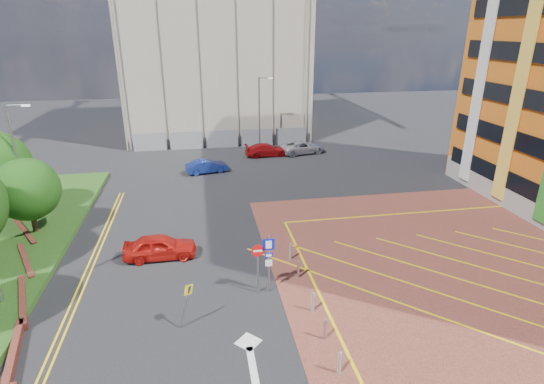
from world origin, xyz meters
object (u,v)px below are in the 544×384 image
object	(u,v)px
car_blue_back	(207,166)
warning_sign	(186,301)
car_red_back	(266,150)
car_silver_back	(303,147)
lamp_left_far	(18,159)
tree_c	(27,190)
lamp_back	(260,112)
sign_cluster	(265,259)
car_red_left	(160,247)

from	to	relation	value
car_blue_back	warning_sign	bearing A→B (deg)	163.86
car_red_back	car_silver_back	size ratio (longest dim) A/B	0.93
lamp_left_far	tree_c	bearing A→B (deg)	-65.29
car_silver_back	lamp_back	bearing A→B (deg)	53.79
car_blue_back	car_red_back	distance (m)	7.94
lamp_left_far	lamp_back	bearing A→B (deg)	40.86
tree_c	car_silver_back	distance (m)	27.34
tree_c	sign_cluster	size ratio (longest dim) A/B	1.53
tree_c	warning_sign	size ratio (longest dim) A/B	2.18
sign_cluster	car_red_back	xyz separation A→B (m)	(4.11, 24.82, -1.29)
sign_cluster	car_blue_back	size ratio (longest dim) A/B	0.83
car_blue_back	car_silver_back	distance (m)	11.58
sign_cluster	car_red_left	distance (m)	7.28
tree_c	car_silver_back	world-z (taller)	tree_c
lamp_left_far	car_red_left	bearing A→B (deg)	-35.07
lamp_back	lamp_left_far	bearing A→B (deg)	-139.14
sign_cluster	tree_c	bearing A→B (deg)	146.84
lamp_left_far	car_silver_back	size ratio (longest dim) A/B	1.64
car_red_back	car_silver_back	bearing A→B (deg)	-88.90
car_red_left	car_silver_back	size ratio (longest dim) A/B	0.86
car_red_left	car_silver_back	xyz separation A→B (m)	(13.68, 20.57, -0.04)
lamp_left_far	warning_sign	world-z (taller)	lamp_left_far
tree_c	car_silver_back	bearing A→B (deg)	36.30
car_red_left	car_blue_back	bearing A→B (deg)	-12.07
tree_c	car_red_back	xyz separation A→B (m)	(17.91, 15.81, -2.53)
lamp_back	car_red_back	size ratio (longest dim) A/B	1.76
car_blue_back	car_red_back	size ratio (longest dim) A/B	0.85
tree_c	warning_sign	xyz separation A→B (m)	(9.94, -11.16, -1.76)
lamp_back	car_red_back	world-z (taller)	lamp_back
lamp_back	tree_c	bearing A→B (deg)	-134.32
lamp_back	car_red_left	bearing A→B (deg)	-112.53
car_silver_back	warning_sign	bearing A→B (deg)	143.38
car_red_back	car_silver_back	distance (m)	4.05
lamp_left_far	warning_sign	xyz separation A→B (m)	(10.86, -13.16, -3.23)
lamp_back	car_silver_back	size ratio (longest dim) A/B	1.64
lamp_left_far	car_blue_back	bearing A→B (deg)	36.36
tree_c	car_blue_back	size ratio (longest dim) A/B	1.27
tree_c	warning_sign	world-z (taller)	tree_c
car_blue_back	tree_c	bearing A→B (deg)	121.95
sign_cluster	car_red_left	world-z (taller)	sign_cluster
lamp_left_far	car_silver_back	distance (m)	27.16
tree_c	lamp_left_far	distance (m)	2.65
tree_c	car_silver_back	size ratio (longest dim) A/B	1.00
warning_sign	car_blue_back	bearing A→B (deg)	86.01
sign_cluster	car_red_back	world-z (taller)	sign_cluster
lamp_left_far	sign_cluster	size ratio (longest dim) A/B	2.50
warning_sign	car_blue_back	xyz separation A→B (m)	(1.55, 22.30, -0.79)
car_red_back	warning_sign	bearing A→B (deg)	160.23
sign_cluster	car_red_left	xyz separation A→B (m)	(-5.53, 4.56, -1.24)
tree_c	car_red_left	bearing A→B (deg)	-28.30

